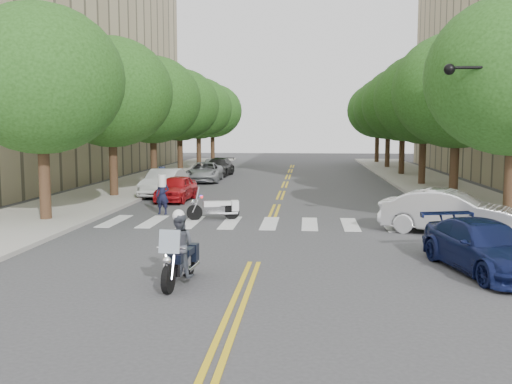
# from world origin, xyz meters

# --- Properties ---
(ground) EXTENTS (140.00, 140.00, 0.00)m
(ground) POSITION_xyz_m (0.00, 0.00, 0.00)
(ground) COLOR #38383A
(ground) RESTS_ON ground
(sidewalk_left) EXTENTS (5.00, 60.00, 0.15)m
(sidewalk_left) POSITION_xyz_m (-9.50, 22.00, 0.07)
(sidewalk_left) COLOR #9E9991
(sidewalk_left) RESTS_ON ground
(sidewalk_right) EXTENTS (5.00, 60.00, 0.15)m
(sidewalk_right) POSITION_xyz_m (9.50, 22.00, 0.07)
(sidewalk_right) COLOR #9E9991
(sidewalk_right) RESTS_ON ground
(tree_l_0) EXTENTS (6.40, 6.40, 8.45)m
(tree_l_0) POSITION_xyz_m (-8.80, 6.00, 5.55)
(tree_l_0) COLOR #382316
(tree_l_0) RESTS_ON ground
(tree_l_1) EXTENTS (6.40, 6.40, 8.45)m
(tree_l_1) POSITION_xyz_m (-8.80, 14.00, 5.55)
(tree_l_1) COLOR #382316
(tree_l_1) RESTS_ON ground
(tree_l_2) EXTENTS (6.40, 6.40, 8.45)m
(tree_l_2) POSITION_xyz_m (-8.80, 22.00, 5.55)
(tree_l_2) COLOR #382316
(tree_l_2) RESTS_ON ground
(tree_l_3) EXTENTS (6.40, 6.40, 8.45)m
(tree_l_3) POSITION_xyz_m (-8.80, 30.00, 5.55)
(tree_l_3) COLOR #382316
(tree_l_3) RESTS_ON ground
(tree_l_4) EXTENTS (6.40, 6.40, 8.45)m
(tree_l_4) POSITION_xyz_m (-8.80, 38.00, 5.55)
(tree_l_4) COLOR #382316
(tree_l_4) RESTS_ON ground
(tree_l_5) EXTENTS (6.40, 6.40, 8.45)m
(tree_l_5) POSITION_xyz_m (-8.80, 46.00, 5.55)
(tree_l_5) COLOR #382316
(tree_l_5) RESTS_ON ground
(tree_r_1) EXTENTS (6.40, 6.40, 8.45)m
(tree_r_1) POSITION_xyz_m (8.80, 14.00, 5.55)
(tree_r_1) COLOR #382316
(tree_r_1) RESTS_ON ground
(tree_r_2) EXTENTS (6.40, 6.40, 8.45)m
(tree_r_2) POSITION_xyz_m (8.80, 22.00, 5.55)
(tree_r_2) COLOR #382316
(tree_r_2) RESTS_ON ground
(tree_r_3) EXTENTS (6.40, 6.40, 8.45)m
(tree_r_3) POSITION_xyz_m (8.80, 30.00, 5.55)
(tree_r_3) COLOR #382316
(tree_r_3) RESTS_ON ground
(tree_r_4) EXTENTS (6.40, 6.40, 8.45)m
(tree_r_4) POSITION_xyz_m (8.80, 38.00, 5.55)
(tree_r_4) COLOR #382316
(tree_r_4) RESTS_ON ground
(tree_r_5) EXTENTS (6.40, 6.40, 8.45)m
(tree_r_5) POSITION_xyz_m (8.80, 46.00, 5.55)
(tree_r_5) COLOR #382316
(tree_r_5) RESTS_ON ground
(traffic_signal_pole) EXTENTS (2.82, 0.42, 6.00)m
(traffic_signal_pole) POSITION_xyz_m (7.72, 3.50, 3.72)
(traffic_signal_pole) COLOR black
(traffic_signal_pole) RESTS_ON ground
(motorcycle_police) EXTENTS (0.78, 2.21, 1.79)m
(motorcycle_police) POSITION_xyz_m (-1.57, -2.27, 0.80)
(motorcycle_police) COLOR black
(motorcycle_police) RESTS_ON ground
(motorcycle_parked) EXTENTS (2.11, 0.86, 1.38)m
(motorcycle_parked) POSITION_xyz_m (-2.15, 7.23, 0.48)
(motorcycle_parked) COLOR black
(motorcycle_parked) RESTS_ON ground
(officer_standing) EXTENTS (0.65, 0.47, 1.65)m
(officer_standing) POSITION_xyz_m (-4.76, 8.50, 0.83)
(officer_standing) COLOR black
(officer_standing) RESTS_ON ground
(convertible) EXTENTS (4.96, 3.33, 1.55)m
(convertible) POSITION_xyz_m (6.41, 4.91, 0.77)
(convertible) COLOR silver
(convertible) RESTS_ON ground
(sedan_blue) EXTENTS (2.83, 4.81, 1.31)m
(sedan_blue) POSITION_xyz_m (6.00, -0.50, 0.65)
(sedan_blue) COLOR #101946
(sedan_blue) RESTS_ON ground
(parked_car_a) EXTENTS (1.72, 3.90, 1.31)m
(parked_car_a) POSITION_xyz_m (-5.20, 13.00, 0.65)
(parked_car_a) COLOR red
(parked_car_a) RESTS_ON ground
(parked_car_b) EXTENTS (1.79, 4.58, 1.49)m
(parked_car_b) POSITION_xyz_m (-6.30, 14.91, 0.74)
(parked_car_b) COLOR silver
(parked_car_b) RESTS_ON ground
(parked_car_c) EXTENTS (2.53, 4.99, 1.35)m
(parked_car_c) POSITION_xyz_m (-5.63, 23.50, 0.68)
(parked_car_c) COLOR #929498
(parked_car_c) RESTS_ON ground
(parked_car_d) EXTENTS (2.22, 4.82, 1.36)m
(parked_car_d) POSITION_xyz_m (-5.45, 28.50, 0.68)
(parked_car_d) COLOR black
(parked_car_d) RESTS_ON ground
(parked_car_e) EXTENTS (1.60, 3.87, 1.31)m
(parked_car_e) POSITION_xyz_m (-6.30, 30.66, 0.66)
(parked_car_e) COLOR #A6A6AB
(parked_car_e) RESTS_ON ground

